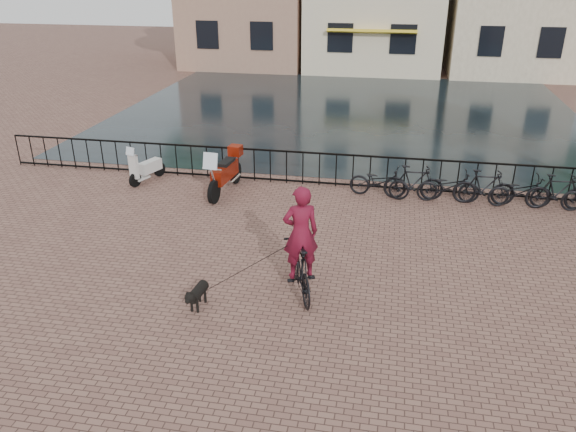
% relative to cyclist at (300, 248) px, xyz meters
% --- Properties ---
extents(ground, '(100.00, 100.00, 0.00)m').
position_rel_cyclist_xyz_m(ground, '(-0.45, -1.95, -1.03)').
color(ground, brown).
rests_on(ground, ground).
extents(canal_water, '(20.00, 20.00, 0.00)m').
position_rel_cyclist_xyz_m(canal_water, '(-0.45, 15.35, -1.03)').
color(canal_water, black).
rests_on(canal_water, ground).
extents(railing, '(20.00, 0.05, 1.02)m').
position_rel_cyclist_xyz_m(railing, '(-0.45, 6.05, -0.52)').
color(railing, black).
rests_on(railing, ground).
extents(cyclist, '(1.22, 2.05, 2.70)m').
position_rel_cyclist_xyz_m(cyclist, '(0.00, 0.00, 0.00)').
color(cyclist, black).
rests_on(cyclist, ground).
extents(dog, '(0.34, 0.82, 0.54)m').
position_rel_cyclist_xyz_m(dog, '(-1.85, -0.89, -0.76)').
color(dog, black).
rests_on(dog, ground).
extents(motorcycle, '(0.73, 2.17, 1.52)m').
position_rel_cyclist_xyz_m(motorcycle, '(-3.04, 4.95, -0.26)').
color(motorcycle, maroon).
rests_on(motorcycle, ground).
extents(scooter, '(0.81, 1.42, 1.27)m').
position_rel_cyclist_xyz_m(scooter, '(-5.65, 5.40, -0.39)').
color(scooter, beige).
rests_on(scooter, ground).
extents(parked_bike_0, '(1.79, 0.89, 0.90)m').
position_rel_cyclist_xyz_m(parked_bike_0, '(1.35, 5.45, -0.58)').
color(parked_bike_0, black).
rests_on(parked_bike_0, ground).
extents(parked_bike_1, '(1.69, 0.58, 1.00)m').
position_rel_cyclist_xyz_m(parked_bike_1, '(2.30, 5.45, -0.53)').
color(parked_bike_1, black).
rests_on(parked_bike_1, ground).
extents(parked_bike_2, '(1.75, 0.72, 0.90)m').
position_rel_cyclist_xyz_m(parked_bike_2, '(3.25, 5.45, -0.58)').
color(parked_bike_2, black).
rests_on(parked_bike_2, ground).
extents(parked_bike_3, '(1.68, 0.53, 1.00)m').
position_rel_cyclist_xyz_m(parked_bike_3, '(4.20, 5.45, -0.53)').
color(parked_bike_3, black).
rests_on(parked_bike_3, ground).
extents(parked_bike_4, '(1.78, 0.81, 0.90)m').
position_rel_cyclist_xyz_m(parked_bike_4, '(5.15, 5.45, -0.58)').
color(parked_bike_4, black).
rests_on(parked_bike_4, ground).
extents(parked_bike_5, '(1.70, 0.63, 1.00)m').
position_rel_cyclist_xyz_m(parked_bike_5, '(6.10, 5.45, -0.53)').
color(parked_bike_5, black).
rests_on(parked_bike_5, ground).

